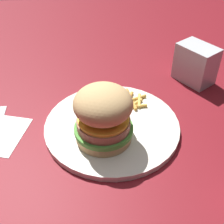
{
  "coord_description": "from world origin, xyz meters",
  "views": [
    {
      "loc": [
        -0.01,
        -0.42,
        0.4
      ],
      "look_at": [
        0.02,
        0.02,
        0.04
      ],
      "focal_mm": 47.36,
      "sensor_mm": 36.0,
      "label": 1
    }
  ],
  "objects_px": {
    "fries_pile": "(127,103)",
    "plate": "(112,126)",
    "napkin_dispenser": "(196,64)",
    "sandwich": "(101,115)"
  },
  "relations": [
    {
      "from": "sandwich",
      "to": "plate",
      "type": "bearing_deg",
      "value": 61.08
    },
    {
      "from": "plate",
      "to": "sandwich",
      "type": "xyz_separation_m",
      "value": [
        -0.02,
        -0.04,
        0.06
      ]
    },
    {
      "from": "sandwich",
      "to": "napkin_dispenser",
      "type": "relative_size",
      "value": 1.21
    },
    {
      "from": "sandwich",
      "to": "napkin_dispenser",
      "type": "distance_m",
      "value": 0.31
    },
    {
      "from": "plate",
      "to": "sandwich",
      "type": "relative_size",
      "value": 2.42
    },
    {
      "from": "plate",
      "to": "fries_pile",
      "type": "xyz_separation_m",
      "value": [
        0.04,
        0.06,
        0.01
      ]
    },
    {
      "from": "sandwich",
      "to": "fries_pile",
      "type": "height_order",
      "value": "sandwich"
    },
    {
      "from": "sandwich",
      "to": "fries_pile",
      "type": "bearing_deg",
      "value": 60.49
    },
    {
      "from": "plate",
      "to": "napkin_dispenser",
      "type": "relative_size",
      "value": 2.93
    },
    {
      "from": "fries_pile",
      "to": "plate",
      "type": "bearing_deg",
      "value": -119.86
    }
  ]
}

